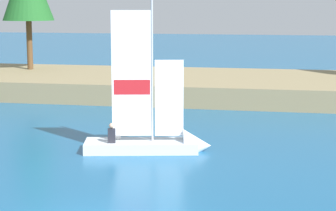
% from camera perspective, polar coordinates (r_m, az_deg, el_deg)
% --- Properties ---
extents(shore_bank, '(80.00, 10.53, 1.18)m').
position_cam_1_polar(shore_bank, '(38.60, 3.80, 1.82)').
color(shore_bank, '#897A56').
rests_on(shore_bank, ground).
extents(sailboat, '(5.06, 2.40, 6.25)m').
position_cam_1_polar(sailboat, '(23.96, -0.55, -3.26)').
color(sailboat, silver).
rests_on(sailboat, ground).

